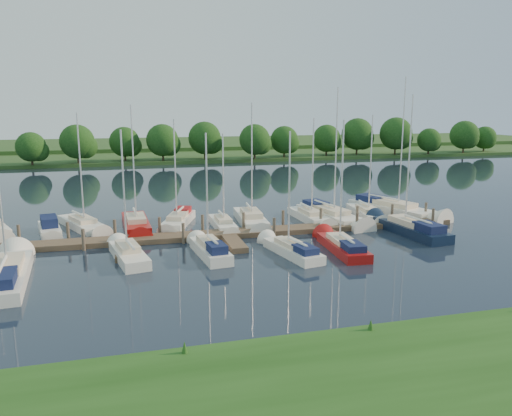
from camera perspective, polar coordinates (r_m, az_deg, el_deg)
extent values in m
plane|color=#182030|center=(32.73, -0.56, -6.71)|extent=(260.00, 260.00, 0.00)
cube|color=#1B4413|center=(18.93, 12.37, -20.60)|extent=(90.00, 10.00, 0.50)
cube|color=#4B3A2A|center=(40.17, -3.39, -2.98)|extent=(40.00, 2.00, 0.40)
cube|color=#4B3A2A|center=(37.47, -27.22, -5.33)|extent=(1.20, 4.00, 0.40)
cube|color=#4B3A2A|center=(36.53, -14.85, -4.82)|extent=(1.20, 4.00, 0.40)
cube|color=#4B3A2A|center=(37.33, -2.46, -4.09)|extent=(1.20, 4.00, 0.40)
cube|color=#4B3A2A|center=(39.76, 8.88, -3.25)|extent=(1.20, 4.00, 0.40)
cube|color=#4B3A2A|center=(43.54, 18.58, -2.43)|extent=(1.20, 4.00, 0.40)
cylinder|color=#473D33|center=(41.34, -25.43, -3.11)|extent=(0.24, 0.24, 2.00)
cylinder|color=#473D33|center=(40.83, -20.67, -2.90)|extent=(0.24, 0.24, 2.00)
cylinder|color=#473D33|center=(40.60, -15.81, -2.66)|extent=(0.24, 0.24, 2.00)
cylinder|color=#473D33|center=(40.67, -10.94, -2.41)|extent=(0.24, 0.24, 2.00)
cylinder|color=#473D33|center=(41.02, -6.13, -2.14)|extent=(0.24, 0.24, 2.00)
cylinder|color=#473D33|center=(41.67, -1.43, -1.86)|extent=(0.24, 0.24, 2.00)
cylinder|color=#473D33|center=(42.58, 3.10, -1.59)|extent=(0.24, 0.24, 2.00)
cylinder|color=#473D33|center=(43.75, 7.41, -1.31)|extent=(0.24, 0.24, 2.00)
cylinder|color=#473D33|center=(45.15, 11.47, -1.05)|extent=(0.24, 0.24, 2.00)
cylinder|color=#473D33|center=(46.77, 15.27, -0.79)|extent=(0.24, 0.24, 2.00)
cylinder|color=#473D33|center=(48.58, 18.80, -0.55)|extent=(0.24, 0.24, 2.00)
cylinder|color=#473D33|center=(38.20, -19.11, -3.75)|extent=(0.24, 0.24, 2.00)
cylinder|color=#473D33|center=(38.29, -8.30, -3.19)|extent=(0.24, 0.24, 2.00)
cylinder|color=#473D33|center=(39.71, 2.08, -2.54)|extent=(0.24, 0.24, 2.00)
cylinder|color=#473D33|center=(42.32, 11.45, -1.88)|extent=(0.24, 0.24, 2.00)
cylinder|color=#473D33|center=(45.92, 19.54, -1.28)|extent=(0.24, 0.24, 2.00)
cube|color=#23471B|center=(105.88, -10.72, 5.92)|extent=(180.00, 30.00, 0.60)
cube|color=#385927|center=(130.71, -11.57, 7.09)|extent=(220.00, 40.00, 1.40)
cylinder|color=#38281C|center=(93.24, -24.95, 4.79)|extent=(0.36, 0.36, 2.12)
sphere|color=#12380F|center=(93.02, -25.08, 6.37)|extent=(4.95, 4.95, 4.95)
sphere|color=#12380F|center=(93.09, -24.38, 5.99)|extent=(3.53, 3.53, 3.53)
cylinder|color=#38281C|center=(93.98, -20.04, 5.22)|extent=(0.36, 0.36, 2.16)
sphere|color=#12380F|center=(93.76, -20.15, 6.82)|extent=(5.03, 5.03, 5.03)
sphere|color=#12380F|center=(93.92, -19.45, 6.43)|extent=(3.59, 3.59, 3.59)
cylinder|color=#38281C|center=(91.36, -15.24, 5.52)|extent=(0.36, 0.36, 2.72)
sphere|color=#12380F|center=(91.10, -15.35, 7.60)|extent=(6.34, 6.34, 6.34)
sphere|color=#12380F|center=(91.36, -14.46, 7.09)|extent=(4.53, 4.53, 4.53)
cylinder|color=#38281C|center=(91.44, -10.70, 5.67)|extent=(0.36, 0.36, 2.53)
sphere|color=#12380F|center=(91.18, -10.77, 7.61)|extent=(5.91, 5.91, 5.91)
sphere|color=#12380F|center=(91.54, -9.97, 7.12)|extent=(4.22, 4.22, 4.22)
cylinder|color=#38281C|center=(94.17, -5.74, 5.99)|extent=(0.36, 0.36, 2.57)
sphere|color=#12380F|center=(93.92, -5.78, 7.90)|extent=(6.00, 6.00, 6.00)
sphere|color=#12380F|center=(94.39, -5.01, 7.41)|extent=(4.29, 4.29, 4.29)
cylinder|color=#38281C|center=(95.24, -0.03, 5.98)|extent=(0.36, 0.36, 2.16)
sphere|color=#12380F|center=(95.03, -0.03, 7.57)|extent=(5.03, 5.03, 5.03)
sphere|color=#12380F|center=(95.55, 0.56, 7.16)|extent=(3.59, 3.59, 3.59)
cylinder|color=#38281C|center=(97.92, 3.71, 6.12)|extent=(0.36, 0.36, 2.20)
sphere|color=#12380F|center=(97.71, 3.73, 7.69)|extent=(5.12, 5.12, 5.12)
sphere|color=#12380F|center=(98.30, 4.30, 7.28)|extent=(3.66, 3.66, 3.66)
cylinder|color=#38281C|center=(101.39, 8.13, 6.34)|extent=(0.36, 0.36, 2.63)
sphere|color=#12380F|center=(101.15, 8.18, 8.15)|extent=(6.13, 6.13, 6.13)
sphere|color=#12380F|center=(101.91, 8.81, 7.66)|extent=(4.38, 4.38, 4.38)
cylinder|color=#38281C|center=(103.31, 11.40, 6.19)|extent=(0.36, 0.36, 2.14)
sphere|color=#12380F|center=(103.11, 11.46, 7.63)|extent=(4.99, 4.99, 4.99)
sphere|color=#12380F|center=(103.81, 11.93, 7.24)|extent=(3.56, 3.56, 3.56)
cylinder|color=#38281C|center=(106.91, 15.94, 6.29)|extent=(0.36, 0.36, 2.70)
sphere|color=#12380F|center=(106.69, 16.04, 8.05)|extent=(6.29, 6.29, 6.29)
sphere|color=#12380F|center=(107.60, 16.58, 7.57)|extent=(4.49, 4.49, 4.49)
cylinder|color=#38281C|center=(111.62, 19.62, 6.19)|extent=(0.36, 0.36, 2.36)
sphere|color=#12380F|center=(111.43, 19.72, 7.66)|extent=(5.51, 5.51, 5.51)
sphere|color=#12380F|center=(112.31, 20.13, 7.26)|extent=(3.94, 3.94, 3.94)
cylinder|color=#38281C|center=(117.83, 22.35, 6.24)|extent=(0.36, 0.36, 2.36)
sphere|color=#12380F|center=(117.64, 22.45, 7.64)|extent=(5.52, 5.52, 5.52)
sphere|color=#12380F|center=(118.56, 22.83, 7.25)|extent=(3.94, 3.94, 3.94)
cylinder|color=#38281C|center=(122.23, 24.81, 6.13)|extent=(0.36, 0.36, 2.05)
sphere|color=#12380F|center=(122.06, 24.91, 7.30)|extent=(4.78, 4.78, 4.78)
sphere|color=#12380F|center=(122.91, 25.19, 6.97)|extent=(3.42, 3.42, 3.42)
cube|color=white|center=(44.40, -22.50, -2.51)|extent=(2.39, 4.83, 1.01)
cone|color=white|center=(42.16, -22.28, -3.21)|extent=(1.02, 1.51, 0.76)
cube|color=#131C43|center=(44.23, -22.58, -1.49)|extent=(1.69, 2.73, 0.91)
cube|color=white|center=(45.51, -19.29, -1.95)|extent=(4.49, 6.95, 0.99)
cone|color=white|center=(42.41, -17.72, -2.80)|extent=(1.83, 2.55, 0.95)
cube|color=beige|center=(45.06, -19.19, -1.27)|extent=(2.54, 3.36, 0.45)
cylinder|color=silver|center=(44.03, -19.42, 4.29)|extent=(0.12, 0.12, 9.13)
cylinder|color=silver|center=(45.93, -19.66, -0.61)|extent=(1.33, 2.82, 0.10)
cylinder|color=white|center=(45.93, -19.66, -0.61)|extent=(1.29, 2.55, 0.20)
cube|color=#9C100E|center=(44.25, -13.56, -1.99)|extent=(2.36, 7.27, 1.13)
cone|color=#9C100E|center=(40.77, -13.17, -3.12)|extent=(1.13, 2.56, 1.00)
cube|color=beige|center=(43.74, -13.56, -1.18)|extent=(1.66, 3.30, 0.51)
cylinder|color=silver|center=(42.63, -13.82, 4.89)|extent=(0.12, 0.12, 9.69)
cylinder|color=silver|center=(44.71, -13.69, -0.37)|extent=(0.26, 3.23, 0.10)
cylinder|color=white|center=(44.71, -13.69, -0.37)|extent=(0.34, 2.88, 0.20)
cube|color=white|center=(44.65, -8.83, -1.68)|extent=(3.76, 6.55, 1.05)
cone|color=white|center=(41.66, -9.81, -2.67)|extent=(1.57, 2.38, 0.89)
cube|color=beige|center=(44.20, -8.95, -0.94)|extent=(2.19, 3.12, 0.48)
cube|color=maroon|center=(46.17, -8.36, -0.27)|extent=(1.80, 2.20, 0.53)
cylinder|color=silver|center=(43.21, -9.21, 4.32)|extent=(0.12, 0.12, 8.54)
cylinder|color=silver|center=(45.02, -8.69, -0.21)|extent=(1.03, 2.72, 0.10)
cylinder|color=white|center=(45.02, -8.69, -0.21)|extent=(1.02, 2.45, 0.20)
cube|color=white|center=(43.12, -3.84, -2.04)|extent=(1.55, 5.54, 0.99)
cone|color=white|center=(40.48, -3.08, -2.93)|extent=(0.78, 1.94, 0.78)
cube|color=beige|center=(42.71, -3.77, -1.33)|extent=(1.16, 2.49, 0.45)
cylinder|color=silver|center=(41.79, -3.77, 3.42)|extent=(0.12, 0.12, 7.48)
cylinder|color=silver|center=(43.43, -3.99, -0.63)|extent=(0.10, 2.49, 0.10)
cylinder|color=white|center=(43.43, -3.99, -0.63)|extent=(0.20, 2.22, 0.20)
cube|color=white|center=(44.62, -0.64, -1.55)|extent=(2.52, 7.37, 1.24)
cone|color=white|center=(41.16, 0.27, -2.67)|extent=(1.19, 2.60, 1.01)
cube|color=beige|center=(44.10, -0.55, -0.64)|extent=(1.74, 3.36, 0.56)
cylinder|color=silver|center=(43.00, -0.48, 5.43)|extent=(0.12, 0.12, 9.78)
cylinder|color=silver|center=(45.06, -0.80, 0.21)|extent=(0.32, 3.26, 0.10)
cylinder|color=white|center=(45.06, -0.80, 0.21)|extent=(0.40, 2.91, 0.20)
cube|color=white|center=(46.22, 6.04, -1.16)|extent=(2.11, 6.44, 1.05)
cone|color=white|center=(43.41, 7.74, -2.03)|extent=(1.00, 2.27, 0.89)
cube|color=beige|center=(45.79, 6.22, -0.44)|extent=(1.48, 2.93, 0.48)
cylinder|color=silver|center=(44.84, 6.50, 4.67)|extent=(0.12, 0.12, 8.58)
cylinder|color=silver|center=(46.57, 5.75, 0.25)|extent=(0.25, 2.86, 0.10)
cylinder|color=white|center=(46.57, 5.75, 0.25)|extent=(0.33, 2.55, 0.20)
cube|color=white|center=(46.73, 8.32, -1.08)|extent=(3.69, 8.54, 1.17)
cone|color=white|center=(43.42, 11.29, -2.15)|extent=(1.63, 3.05, 1.16)
cube|color=beige|center=(46.23, 8.63, -0.26)|extent=(2.35, 3.96, 0.53)
cube|color=#131C43|center=(48.46, 6.87, 0.46)|extent=(2.02, 2.72, 0.59)
cylinder|color=silver|center=(45.11, 9.13, 6.39)|extent=(0.12, 0.12, 11.15)
cylinder|color=silver|center=(47.17, 7.82, 0.52)|extent=(0.74, 3.68, 0.10)
cylinder|color=white|center=(47.17, 7.82, 0.52)|extent=(0.76, 3.29, 0.20)
cube|color=white|center=(48.61, 12.44, -0.74)|extent=(2.68, 6.76, 1.00)
cone|color=white|center=(45.61, 13.83, -1.61)|extent=(1.21, 2.40, 0.92)
cube|color=beige|center=(48.18, 12.61, -0.10)|extent=(1.75, 3.12, 0.46)
cylinder|color=silver|center=(47.22, 12.97, 4.95)|extent=(0.12, 0.12, 8.88)
cylinder|color=silver|center=(49.02, 12.23, 0.55)|extent=(0.48, 2.95, 0.10)
cylinder|color=white|center=(49.02, 12.23, 0.55)|extent=(0.54, 2.64, 0.20)
cube|color=white|center=(50.77, 15.14, -0.35)|extent=(5.53, 9.34, 1.23)
cone|color=white|center=(48.11, 19.27, -1.25)|extent=(2.29, 3.40, 1.26)
cube|color=beige|center=(50.34, 15.58, 0.45)|extent=(3.20, 4.47, 0.56)
cube|color=#131C43|center=(52.20, 13.06, 1.09)|extent=(2.61, 3.16, 0.62)
cylinder|color=silver|center=(49.31, 16.36, 7.14)|extent=(0.12, 0.12, 12.19)
cylinder|color=silver|center=(51.10, 14.43, 1.19)|extent=(1.52, 3.84, 0.10)
cylinder|color=white|center=(51.10, 14.43, 1.19)|extent=(1.45, 3.45, 0.20)
cube|color=white|center=(33.32, -26.67, -7.37)|extent=(3.09, 8.75, 1.20)
cone|color=white|center=(37.39, -25.90, -5.32)|extent=(1.44, 3.09, 1.20)
cube|color=beige|center=(33.50, -26.70, -5.88)|extent=(2.11, 3.99, 0.55)
cylinder|color=silver|center=(32.16, -27.04, -5.79)|extent=(0.41, 3.86, 0.10)
cylinder|color=white|center=(32.16, -27.04, -5.79)|extent=(0.48, 3.44, 0.20)
cube|color=white|center=(35.08, -14.30, -5.56)|extent=(2.76, 6.17, 1.11)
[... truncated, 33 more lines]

